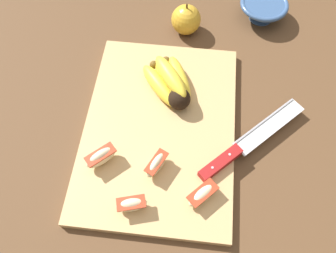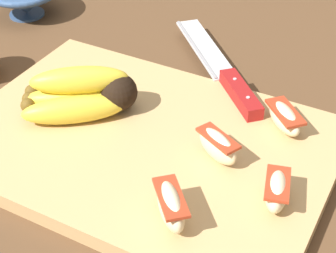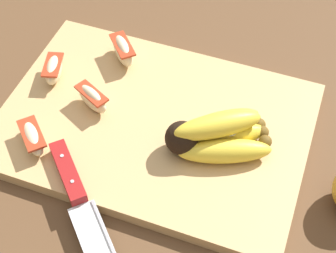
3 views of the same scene
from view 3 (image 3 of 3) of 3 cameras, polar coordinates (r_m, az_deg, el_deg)
name	(u,v)px [view 3 (image 3 of 3)]	position (r m, az deg, el deg)	size (l,w,h in m)	color
ground_plane	(140,129)	(0.79, -3.00, -0.25)	(6.00, 6.00, 0.00)	brown
cutting_board	(154,125)	(0.78, -1.51, 0.18)	(0.45, 0.32, 0.02)	tan
banana_bunch	(216,135)	(0.73, 5.16, -0.92)	(0.15, 0.14, 0.06)	black
chefs_knife	(80,202)	(0.70, -9.47, -8.02)	(0.22, 0.22, 0.02)	silver
apple_wedge_near	(54,69)	(0.84, -12.24, 6.05)	(0.04, 0.06, 0.03)	beige
apple_wedge_middle	(93,98)	(0.79, -8.14, 3.10)	(0.06, 0.04, 0.04)	beige
apple_wedge_far	(33,137)	(0.76, -14.39, -1.15)	(0.06, 0.06, 0.03)	beige
apple_wedge_extra	(123,50)	(0.85, -4.89, 8.19)	(0.06, 0.06, 0.04)	beige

